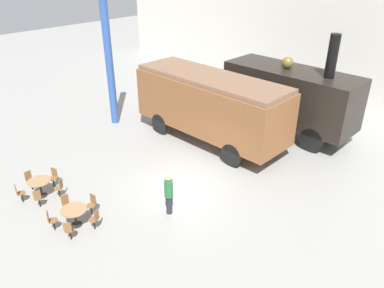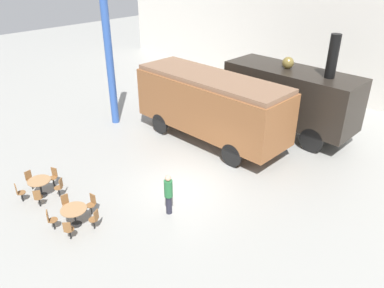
{
  "view_description": "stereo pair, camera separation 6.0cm",
  "coord_description": "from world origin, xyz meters",
  "views": [
    {
      "loc": [
        10.05,
        -9.78,
        9.46
      ],
      "look_at": [
        -0.43,
        1.0,
        1.6
      ],
      "focal_mm": 35.0,
      "sensor_mm": 36.0,
      "label": 1
    },
    {
      "loc": [
        10.1,
        -9.74,
        9.46
      ],
      "look_at": [
        -0.43,
        1.0,
        1.6
      ],
      "focal_mm": 35.0,
      "sensor_mm": 36.0,
      "label": 2
    }
  ],
  "objects": [
    {
      "name": "cafe_chair_2",
      "position": [
        -1.91,
        -4.63,
        0.51
      ],
      "size": [
        0.37,
        0.36,
        0.87
      ],
      "rotation": [
        0.0,
        0.0,
        6.14
      ],
      "color": "black",
      "rests_on": "ground_plane"
    },
    {
      "name": "support_pillar",
      "position": [
        -8.0,
        2.01,
        4.0
      ],
      "size": [
        0.44,
        0.44,
        8.0
      ],
      "color": "#2D519E",
      "rests_on": "ground_plane"
    },
    {
      "name": "cafe_chair_5",
      "position": [
        -4.68,
        -4.85,
        0.51
      ],
      "size": [
        0.36,
        0.36,
        0.87
      ],
      "rotation": [
        0.0,
        0.0,
        6.36
      ],
      "color": "black",
      "rests_on": "ground_plane"
    },
    {
      "name": "cafe_chair_9",
      "position": [
        -4.16,
        -4.0,
        0.51
      ],
      "size": [
        0.38,
        0.4,
        0.87
      ],
      "rotation": [
        0.0,
        0.0,
        11.39
      ],
      "color": "black",
      "rests_on": "ground_plane"
    },
    {
      "name": "cafe_chair_8",
      "position": [
        -3.19,
        -4.23,
        0.51
      ],
      "size": [
        0.41,
        0.4,
        0.87
      ],
      "rotation": [
        0.0,
        0.0,
        10.13
      ],
      "color": "black",
      "rests_on": "ground_plane"
    },
    {
      "name": "cafe_chair_4",
      "position": [
        -0.44,
        -5.36,
        0.51
      ],
      "size": [
        0.4,
        0.4,
        0.87
      ],
      "rotation": [
        0.0,
        0.0,
        8.65
      ],
      "color": "black",
      "rests_on": "ground_plane"
    },
    {
      "name": "cafe_chair_6",
      "position": [
        -4.03,
        -5.61,
        0.51
      ],
      "size": [
        0.36,
        0.38,
        0.87
      ],
      "rotation": [
        0.0,
        0.0,
        7.62
      ],
      "color": "black",
      "rests_on": "ground_plane"
    },
    {
      "name": "passenger_coach_wooden",
      "position": [
        -2.21,
        4.22,
        2.21
      ],
      "size": [
        8.74,
        2.85,
        3.7
      ],
      "color": "brown",
      "rests_on": "ground_plane"
    },
    {
      "name": "cafe_table_mid",
      "position": [
        -3.83,
        -4.78,
        0.63
      ],
      "size": [
        0.95,
        0.95,
        0.78
      ],
      "color": "black",
      "rests_on": "ground_plane"
    },
    {
      "name": "visitor_person",
      "position": [
        0.97,
        -1.74,
        0.97
      ],
      "size": [
        0.34,
        0.34,
        1.77
      ],
      "color": "#262633",
      "rests_on": "ground_plane"
    },
    {
      "name": "cafe_chair_3",
      "position": [
        -1.44,
        -5.53,
        0.51
      ],
      "size": [
        0.39,
        0.4,
        0.87
      ],
      "rotation": [
        0.0,
        0.0,
        7.4
      ],
      "color": "black",
      "rests_on": "ground_plane"
    },
    {
      "name": "ground_plane",
      "position": [
        0.0,
        0.0,
        0.0
      ],
      "size": [
        80.0,
        80.0,
        0.0
      ],
      "primitive_type": "plane",
      "color": "gray"
    },
    {
      "name": "backdrop_wall",
      "position": [
        0.0,
        15.23,
        4.5
      ],
      "size": [
        44.0,
        0.15,
        9.0
      ],
      "color": "silver",
      "rests_on": "ground_plane"
    },
    {
      "name": "cafe_table_near",
      "position": [
        -1.06,
        -4.76,
        0.61
      ],
      "size": [
        0.99,
        0.99,
        0.75
      ],
      "color": "black",
      "rests_on": "ground_plane"
    },
    {
      "name": "cafe_chair_0",
      "position": [
        -0.29,
        -4.35,
        0.51
      ],
      "size": [
        0.4,
        0.39,
        0.87
      ],
      "rotation": [
        0.0,
        0.0,
        3.63
      ],
      "color": "black",
      "rests_on": "ground_plane"
    },
    {
      "name": "cafe_chair_1",
      "position": [
        -1.21,
        -3.9,
        0.51
      ],
      "size": [
        0.36,
        0.38,
        0.87
      ],
      "rotation": [
        0.0,
        0.0,
        4.88
      ],
      "color": "black",
      "rests_on": "ground_plane"
    },
    {
      "name": "cafe_chair_7",
      "position": [
        -3.11,
        -5.22,
        0.51
      ],
      "size": [
        0.4,
        0.39,
        0.87
      ],
      "rotation": [
        0.0,
        0.0,
        8.88
      ],
      "color": "black",
      "rests_on": "ground_plane"
    },
    {
      "name": "steam_locomotive",
      "position": [
        0.23,
        8.15,
        2.28
      ],
      "size": [
        7.45,
        2.64,
        5.86
      ],
      "color": "black",
      "rests_on": "ground_plane"
    }
  ]
}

